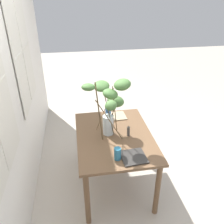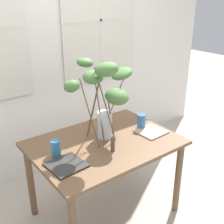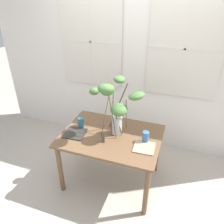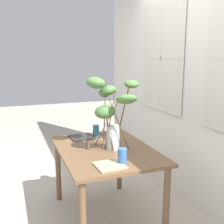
{
  "view_description": "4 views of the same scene",
  "coord_description": "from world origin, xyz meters",
  "views": [
    {
      "loc": [
        -2.19,
        0.4,
        2.25
      ],
      "look_at": [
        0.12,
        0.01,
        0.98
      ],
      "focal_mm": 37.14,
      "sensor_mm": 36.0,
      "label": 1
    },
    {
      "loc": [
        -1.21,
        -1.7,
        1.89
      ],
      "look_at": [
        0.09,
        0.02,
        0.97
      ],
      "focal_mm": 46.0,
      "sensor_mm": 36.0,
      "label": 2
    },
    {
      "loc": [
        0.72,
        -2.04,
        2.29
      ],
      "look_at": [
        0.0,
        0.02,
        1.04
      ],
      "focal_mm": 35.28,
      "sensor_mm": 36.0,
      "label": 3
    },
    {
      "loc": [
        2.38,
        -0.83,
        1.61
      ],
      "look_at": [
        -0.0,
        0.07,
        1.09
      ],
      "focal_mm": 44.12,
      "sensor_mm": 36.0,
      "label": 4
    }
  ],
  "objects": [
    {
      "name": "ground",
      "position": [
        0.0,
        0.0,
        0.0
      ],
      "size": [
        14.0,
        14.0,
        0.0
      ],
      "primitive_type": "plane",
      "color": "#B7AD9E"
    },
    {
      "name": "back_wall_with_windows",
      "position": [
        -0.0,
        1.05,
        1.44
      ],
      "size": [
        4.61,
        0.14,
        2.88
      ],
      "color": "silver",
      "rests_on": "ground"
    },
    {
      "name": "dining_table",
      "position": [
        0.0,
        0.0,
        0.63
      ],
      "size": [
        1.18,
        0.86,
        0.74
      ],
      "color": "brown",
      "rests_on": "ground"
    },
    {
      "name": "vase_with_branches",
      "position": [
        0.04,
        0.04,
        1.16
      ],
      "size": [
        0.68,
        0.56,
        0.71
      ],
      "color": "silver",
      "rests_on": "dining_table"
    },
    {
      "name": "drinking_glass_blue_left",
      "position": [
        -0.42,
        0.04,
        0.8
      ],
      "size": [
        0.07,
        0.07,
        0.13
      ],
      "primitive_type": "cylinder",
      "color": "teal",
      "rests_on": "dining_table"
    },
    {
      "name": "drinking_glass_blue_right",
      "position": [
        0.41,
        0.01,
        0.8
      ],
      "size": [
        0.08,
        0.08,
        0.13
      ],
      "primitive_type": "cylinder",
      "color": "#386BAD",
      "rests_on": "dining_table"
    },
    {
      "name": "plate_square_left",
      "position": [
        -0.43,
        -0.12,
        0.74
      ],
      "size": [
        0.26,
        0.26,
        0.01
      ],
      "primitive_type": "cube",
      "rotation": [
        0.0,
        0.0,
        0.08
      ],
      "color": "#2D2B28",
      "rests_on": "dining_table"
    },
    {
      "name": "plate_square_right",
      "position": [
        0.43,
        -0.11,
        0.74
      ],
      "size": [
        0.24,
        0.24,
        0.01
      ],
      "primitive_type": "cube",
      "rotation": [
        0.0,
        0.0,
        0.05
      ],
      "color": "tan",
      "rests_on": "dining_table"
    },
    {
      "name": "pillar_candle",
      "position": [
        -0.04,
        -0.16,
        0.79
      ],
      "size": [
        0.03,
        0.03,
        0.13
      ],
      "color": "#514C47",
      "rests_on": "dining_table"
    }
  ]
}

